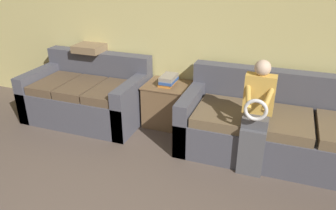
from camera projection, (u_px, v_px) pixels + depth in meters
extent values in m
cube|color=#DBCC7F|center=(179.00, 27.00, 4.29)|extent=(7.97, 0.06, 2.55)
cube|color=#4C4C56|center=(280.00, 139.00, 3.77)|extent=(2.29, 1.00, 0.41)
cube|color=#4C4C56|center=(287.00, 90.00, 3.92)|extent=(2.29, 0.20, 0.48)
cube|color=#4C4C56|center=(192.00, 115.00, 4.05)|extent=(0.16, 1.00, 0.65)
cube|color=brown|center=(224.00, 113.00, 3.78)|extent=(0.62, 0.76, 0.11)
cube|color=brown|center=(283.00, 122.00, 3.58)|extent=(0.62, 0.76, 0.11)
cube|color=#4C4C56|center=(88.00, 104.00, 4.62)|extent=(1.61, 0.98, 0.45)
cube|color=#4C4C56|center=(99.00, 66.00, 4.77)|extent=(1.61, 0.20, 0.43)
cube|color=#4C4C56|center=(44.00, 90.00, 4.80)|extent=(0.16, 0.98, 0.66)
cube|color=#4C4C56|center=(133.00, 104.00, 4.35)|extent=(0.16, 0.98, 0.66)
cube|color=brown|center=(55.00, 84.00, 4.55)|extent=(0.40, 0.74, 0.11)
cube|color=brown|center=(81.00, 88.00, 4.42)|extent=(0.40, 0.74, 0.11)
cube|color=brown|center=(109.00, 92.00, 4.28)|extent=(0.40, 0.74, 0.11)
cube|color=#56565B|center=(251.00, 152.00, 3.41)|extent=(0.26, 0.10, 0.52)
cube|color=#56565B|center=(256.00, 119.00, 3.39)|extent=(0.26, 0.28, 0.11)
cube|color=gold|center=(259.00, 94.00, 3.35)|extent=(0.31, 0.14, 0.41)
sphere|color=beige|center=(263.00, 68.00, 3.23)|extent=(0.16, 0.16, 0.16)
torus|color=white|center=(256.00, 110.00, 3.14)|extent=(0.23, 0.04, 0.23)
cylinder|color=gold|center=(248.00, 95.00, 3.25)|extent=(0.12, 0.31, 0.23)
cylinder|color=gold|center=(269.00, 97.00, 3.19)|extent=(0.12, 0.31, 0.23)
cube|color=brown|center=(168.00, 104.00, 4.44)|extent=(0.58, 0.51, 0.58)
cube|color=brown|center=(168.00, 85.00, 4.33)|extent=(0.60, 0.53, 0.02)
cube|color=orange|center=(167.00, 83.00, 4.31)|extent=(0.16, 0.29, 0.04)
cube|color=#33569E|center=(169.00, 81.00, 4.29)|extent=(0.18, 0.30, 0.04)
cube|color=gray|center=(169.00, 77.00, 4.27)|extent=(0.18, 0.29, 0.05)
cube|color=#846B4C|center=(91.00, 48.00, 4.69)|extent=(0.40, 0.40, 0.10)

